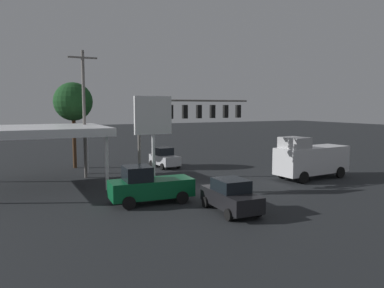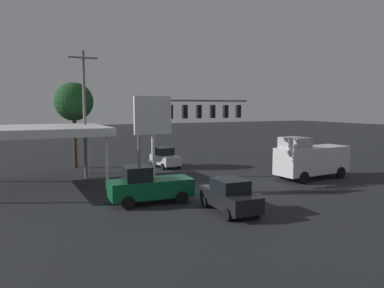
{
  "view_description": "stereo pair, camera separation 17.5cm",
  "coord_description": "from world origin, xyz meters",
  "px_view_note": "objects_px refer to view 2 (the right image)",
  "views": [
    {
      "loc": [
        12.84,
        23.71,
        6.09
      ],
      "look_at": [
        0.0,
        -2.0,
        3.18
      ],
      "focal_mm": 35.0,
      "sensor_mm": 36.0,
      "label": 1
    },
    {
      "loc": [
        12.69,
        23.79,
        6.09
      ],
      "look_at": [
        0.0,
        -2.0,
        3.18
      ],
      "focal_mm": 35.0,
      "sensor_mm": 36.0,
      "label": 2
    }
  ],
  "objects_px": {
    "traffic_signal_assembly": "(190,117)",
    "pickup_parked": "(148,186)",
    "utility_pole": "(85,112)",
    "price_sign": "(153,121)",
    "street_tree": "(74,102)",
    "sedan_waiting": "(230,196)",
    "delivery_truck": "(311,159)",
    "hatchback_crossing": "(165,158)"
  },
  "relations": [
    {
      "from": "pickup_parked",
      "to": "hatchback_crossing",
      "type": "relative_size",
      "value": 1.35
    },
    {
      "from": "price_sign",
      "to": "sedan_waiting",
      "type": "relative_size",
      "value": 1.51
    },
    {
      "from": "sedan_waiting",
      "to": "delivery_truck",
      "type": "height_order",
      "value": "delivery_truck"
    },
    {
      "from": "pickup_parked",
      "to": "traffic_signal_assembly",
      "type": "bearing_deg",
      "value": -142.2
    },
    {
      "from": "price_sign",
      "to": "delivery_truck",
      "type": "distance_m",
      "value": 14.17
    },
    {
      "from": "traffic_signal_assembly",
      "to": "price_sign",
      "type": "distance_m",
      "value": 3.3
    },
    {
      "from": "traffic_signal_assembly",
      "to": "utility_pole",
      "type": "height_order",
      "value": "utility_pole"
    },
    {
      "from": "pickup_parked",
      "to": "delivery_truck",
      "type": "height_order",
      "value": "delivery_truck"
    },
    {
      "from": "traffic_signal_assembly",
      "to": "sedan_waiting",
      "type": "relative_size",
      "value": 2.02
    },
    {
      "from": "street_tree",
      "to": "price_sign",
      "type": "bearing_deg",
      "value": 102.72
    },
    {
      "from": "price_sign",
      "to": "sedan_waiting",
      "type": "distance_m",
      "value": 7.91
    },
    {
      "from": "traffic_signal_assembly",
      "to": "sedan_waiting",
      "type": "height_order",
      "value": "traffic_signal_assembly"
    },
    {
      "from": "utility_pole",
      "to": "pickup_parked",
      "type": "relative_size",
      "value": 2.02
    },
    {
      "from": "sedan_waiting",
      "to": "delivery_truck",
      "type": "bearing_deg",
      "value": 118.77
    },
    {
      "from": "price_sign",
      "to": "sedan_waiting",
      "type": "xyz_separation_m",
      "value": [
        -2.33,
        6.33,
        -4.14
      ]
    },
    {
      "from": "hatchback_crossing",
      "to": "street_tree",
      "type": "relative_size",
      "value": 0.47
    },
    {
      "from": "utility_pole",
      "to": "sedan_waiting",
      "type": "height_order",
      "value": "utility_pole"
    },
    {
      "from": "traffic_signal_assembly",
      "to": "pickup_parked",
      "type": "height_order",
      "value": "traffic_signal_assembly"
    },
    {
      "from": "utility_pole",
      "to": "price_sign",
      "type": "distance_m",
      "value": 8.67
    },
    {
      "from": "price_sign",
      "to": "street_tree",
      "type": "xyz_separation_m",
      "value": [
        3.1,
        -13.74,
        1.4
      ]
    },
    {
      "from": "sedan_waiting",
      "to": "utility_pole",
      "type": "bearing_deg",
      "value": -156.28
    },
    {
      "from": "price_sign",
      "to": "street_tree",
      "type": "distance_m",
      "value": 14.16
    },
    {
      "from": "delivery_truck",
      "to": "utility_pole",
      "type": "bearing_deg",
      "value": -32.31
    },
    {
      "from": "utility_pole",
      "to": "delivery_truck",
      "type": "bearing_deg",
      "value": 152.24
    },
    {
      "from": "sedan_waiting",
      "to": "pickup_parked",
      "type": "bearing_deg",
      "value": -135.5
    },
    {
      "from": "utility_pole",
      "to": "price_sign",
      "type": "bearing_deg",
      "value": 111.19
    },
    {
      "from": "delivery_truck",
      "to": "hatchback_crossing",
      "type": "bearing_deg",
      "value": -56.02
    },
    {
      "from": "price_sign",
      "to": "street_tree",
      "type": "height_order",
      "value": "street_tree"
    },
    {
      "from": "hatchback_crossing",
      "to": "pickup_parked",
      "type": "bearing_deg",
      "value": -30.72
    },
    {
      "from": "pickup_parked",
      "to": "hatchback_crossing",
      "type": "distance_m",
      "value": 13.97
    },
    {
      "from": "traffic_signal_assembly",
      "to": "delivery_truck",
      "type": "relative_size",
      "value": 1.3
    },
    {
      "from": "pickup_parked",
      "to": "delivery_truck",
      "type": "xyz_separation_m",
      "value": [
        -14.94,
        -1.53,
        0.58
      ]
    },
    {
      "from": "traffic_signal_assembly",
      "to": "delivery_truck",
      "type": "height_order",
      "value": "traffic_signal_assembly"
    },
    {
      "from": "traffic_signal_assembly",
      "to": "price_sign",
      "type": "height_order",
      "value": "traffic_signal_assembly"
    },
    {
      "from": "traffic_signal_assembly",
      "to": "pickup_parked",
      "type": "distance_m",
      "value": 6.8
    },
    {
      "from": "hatchback_crossing",
      "to": "traffic_signal_assembly",
      "type": "bearing_deg",
      "value": -14.95
    },
    {
      "from": "traffic_signal_assembly",
      "to": "pickup_parked",
      "type": "relative_size",
      "value": 1.71
    },
    {
      "from": "traffic_signal_assembly",
      "to": "hatchback_crossing",
      "type": "height_order",
      "value": "traffic_signal_assembly"
    },
    {
      "from": "pickup_parked",
      "to": "utility_pole",
      "type": "bearing_deg",
      "value": -76.07
    },
    {
      "from": "hatchback_crossing",
      "to": "street_tree",
      "type": "height_order",
      "value": "street_tree"
    },
    {
      "from": "hatchback_crossing",
      "to": "utility_pole",
      "type": "bearing_deg",
      "value": -79.8
    },
    {
      "from": "price_sign",
      "to": "hatchback_crossing",
      "type": "distance_m",
      "value": 12.07
    }
  ]
}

